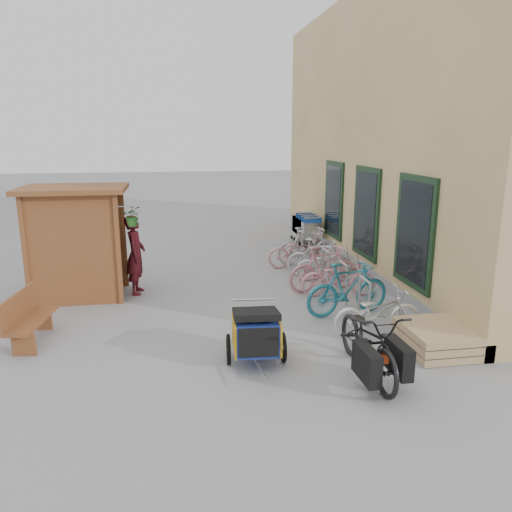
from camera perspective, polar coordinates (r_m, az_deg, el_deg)
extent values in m
plane|color=gray|center=(9.17, -1.55, -8.42)|extent=(80.00, 80.00, 0.00)
cube|color=#D7B97C|center=(15.01, 21.75, 12.97)|extent=(6.00, 13.00, 7.00)
cube|color=gray|center=(14.14, 10.35, 0.00)|extent=(0.18, 13.00, 0.30)
cube|color=black|center=(10.21, 17.66, 2.61)|extent=(0.06, 1.50, 2.20)
cube|color=black|center=(10.20, 17.51, 2.61)|extent=(0.02, 1.25, 1.95)
cube|color=black|center=(12.45, 12.48, 4.84)|extent=(0.06, 1.50, 2.20)
cube|color=black|center=(12.44, 12.35, 4.84)|extent=(0.02, 1.25, 1.95)
cube|color=black|center=(14.78, 8.88, 6.36)|extent=(0.06, 1.50, 2.20)
cube|color=black|center=(14.77, 8.77, 6.36)|extent=(0.02, 1.25, 1.95)
cube|color=brown|center=(10.92, -24.89, 0.24)|extent=(0.09, 0.09, 2.30)
cube|color=brown|center=(10.58, -15.46, 0.64)|extent=(0.09, 0.09, 2.30)
cube|color=brown|center=(12.15, -23.34, 1.66)|extent=(0.09, 0.09, 2.30)
cube|color=brown|center=(11.84, -14.86, 2.04)|extent=(0.09, 0.09, 2.30)
cube|color=brown|center=(11.52, -23.93, 1.00)|extent=(0.05, 1.30, 2.30)
cube|color=brown|center=(10.74, -20.22, 0.48)|extent=(1.80, 0.05, 2.30)
cube|color=brown|center=(11.93, -19.18, 1.82)|extent=(1.80, 0.05, 2.30)
cube|color=brown|center=(11.15, -20.17, 7.21)|extent=(2.15, 1.65, 0.10)
cube|color=brown|center=(11.42, -20.56, -0.08)|extent=(1.30, 1.15, 0.04)
cube|color=brown|center=(11.31, -20.81, 2.87)|extent=(1.30, 1.15, 0.04)
cylinder|color=#A5A8AD|center=(10.40, -14.79, 5.51)|extent=(0.36, 0.02, 0.02)
imported|color=#286423|center=(10.41, -13.90, 4.46)|extent=(0.38, 0.33, 0.42)
cylinder|color=#A5A8AD|center=(9.37, 12.79, -5.53)|extent=(0.05, 0.05, 0.84)
cylinder|color=#A5A8AD|center=(9.81, 11.70, -4.59)|extent=(0.05, 0.05, 0.84)
cylinder|color=#A5A8AD|center=(9.46, 12.36, -2.64)|extent=(0.05, 0.50, 0.05)
cylinder|color=#A5A8AD|center=(10.43, 10.33, -3.42)|extent=(0.05, 0.05, 0.84)
cylinder|color=#A5A8AD|center=(10.88, 9.44, -2.66)|extent=(0.05, 0.05, 0.84)
cylinder|color=#A5A8AD|center=(10.54, 9.97, -0.84)|extent=(0.05, 0.50, 0.05)
cylinder|color=#A5A8AD|center=(11.52, 8.33, -1.69)|extent=(0.05, 0.05, 0.84)
cylinder|color=#A5A8AD|center=(11.98, 7.60, -1.07)|extent=(0.05, 0.05, 0.84)
cylinder|color=#A5A8AD|center=(11.65, 8.03, 0.62)|extent=(0.05, 0.50, 0.05)
cylinder|color=#A5A8AD|center=(12.63, 6.68, -0.27)|extent=(0.05, 0.05, 0.84)
cylinder|color=#A5A8AD|center=(13.10, 6.08, 0.26)|extent=(0.05, 0.05, 0.84)
cylinder|color=#A5A8AD|center=(12.77, 6.42, 1.83)|extent=(0.05, 0.50, 0.05)
cylinder|color=#A5A8AD|center=(13.75, 5.30, 0.93)|extent=(0.05, 0.05, 0.84)
cylinder|color=#A5A8AD|center=(14.22, 4.79, 1.37)|extent=(0.05, 0.05, 0.84)
cylinder|color=#A5A8AD|center=(13.90, 5.08, 2.84)|extent=(0.05, 0.50, 0.05)
cube|color=tan|center=(8.83, 19.79, -9.68)|extent=(1.00, 1.20, 0.12)
cube|color=tan|center=(8.78, 19.86, -8.84)|extent=(1.00, 1.20, 0.12)
cube|color=tan|center=(8.72, 19.94, -7.99)|extent=(1.00, 1.20, 0.12)
cube|color=brown|center=(9.33, -24.24, -6.71)|extent=(0.60, 1.44, 0.06)
cube|color=brown|center=(9.30, -25.52, -5.20)|extent=(0.23, 1.39, 0.47)
cube|color=brown|center=(8.90, -25.00, -9.19)|extent=(0.38, 0.10, 0.37)
cube|color=brown|center=(9.91, -23.34, -6.71)|extent=(0.38, 0.10, 0.37)
cube|color=silver|center=(15.65, 6.07, 3.11)|extent=(0.54, 0.83, 0.51)
cube|color=#1A4AAD|center=(15.20, 6.52, 4.09)|extent=(0.54, 0.04, 0.18)
cylinder|color=silver|center=(15.16, 6.56, 4.32)|extent=(0.57, 0.04, 0.04)
cylinder|color=black|center=(15.38, 5.59, 0.92)|extent=(0.04, 0.12, 0.12)
cube|color=silver|center=(15.98, 5.74, 3.33)|extent=(0.54, 0.83, 0.51)
cube|color=#1A4AAD|center=(15.52, 6.18, 4.30)|extent=(0.54, 0.04, 0.18)
cylinder|color=silver|center=(15.48, 6.21, 4.53)|extent=(0.57, 0.04, 0.04)
cylinder|color=black|center=(15.70, 5.26, 1.19)|extent=(0.04, 0.12, 0.12)
cube|color=silver|center=(16.30, 5.43, 3.55)|extent=(0.54, 0.83, 0.51)
cube|color=#1A4AAD|center=(15.85, 5.85, 4.50)|extent=(0.54, 0.04, 0.18)
cylinder|color=silver|center=(15.81, 5.88, 4.73)|extent=(0.57, 0.04, 0.04)
cylinder|color=black|center=(16.03, 4.95, 1.46)|extent=(0.04, 0.12, 0.12)
cube|color=silver|center=(16.63, 5.12, 3.76)|extent=(0.54, 0.83, 0.51)
cube|color=#1A4AAD|center=(16.17, 5.53, 4.70)|extent=(0.54, 0.04, 0.18)
cylinder|color=silver|center=(16.13, 5.56, 4.92)|extent=(0.57, 0.04, 0.04)
cylinder|color=black|center=(16.35, 4.66, 1.71)|extent=(0.04, 0.12, 0.12)
cube|color=navy|center=(7.77, 0.00, -8.80)|extent=(0.69, 0.88, 0.49)
cube|color=#C18F16|center=(7.75, -2.50, -8.88)|extent=(0.09, 0.83, 0.49)
cube|color=#C18F16|center=(7.81, 2.48, -8.70)|extent=(0.09, 0.83, 0.49)
cube|color=black|center=(7.36, 0.33, -9.88)|extent=(0.59, 0.07, 0.45)
cube|color=black|center=(7.71, -0.04, -6.62)|extent=(0.75, 0.85, 0.24)
torus|color=black|center=(7.85, -3.16, -10.61)|extent=(0.09, 0.49, 0.48)
torus|color=black|center=(7.92, 3.13, -10.37)|extent=(0.09, 0.49, 0.48)
cylinder|color=#B7B7BC|center=(7.23, 0.56, -12.82)|extent=(0.08, 0.71, 0.03)
cylinder|color=#B7B7BC|center=(8.06, -0.31, -5.01)|extent=(0.67, 0.08, 0.03)
imported|color=black|center=(7.55, 12.73, -9.40)|extent=(0.74, 2.04, 1.07)
cube|color=black|center=(7.03, 12.54, -11.93)|extent=(0.19, 0.65, 0.45)
cube|color=black|center=(7.31, 15.92, -11.11)|extent=(0.19, 0.65, 0.45)
cube|color=red|center=(7.15, 14.29, -11.15)|extent=(0.12, 0.18, 0.12)
imported|color=maroon|center=(11.28, -13.59, 0.13)|extent=(0.48, 0.68, 1.75)
imported|color=white|center=(9.08, 13.66, -6.22)|extent=(1.61, 0.61, 0.84)
imported|color=teal|center=(9.89, 10.44, -3.69)|extent=(1.83, 0.82, 1.06)
imported|color=#CE8591|center=(11.02, 9.40, -2.41)|extent=(1.69, 0.76, 0.86)
imported|color=#CE8591|center=(11.30, 7.78, -1.44)|extent=(1.80, 0.84, 1.04)
imported|color=#B6B5BA|center=(12.10, 8.37, -1.00)|extent=(1.65, 0.92, 0.82)
imported|color=#B6B5BA|center=(12.40, 7.26, -0.24)|extent=(1.67, 0.95, 0.97)
imported|color=#CE8591|center=(13.25, 4.98, 0.58)|extent=(1.73, 0.64, 0.90)
imported|color=#B6B5BA|center=(13.57, 5.97, 1.17)|extent=(1.76, 0.60, 1.04)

